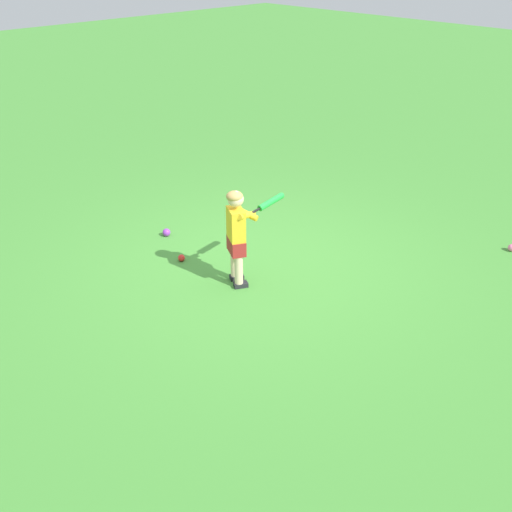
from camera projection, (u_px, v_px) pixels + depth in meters
The scene contains 5 objects.
ground_plane at pixel (260, 264), 7.15m from camera, with size 40.00×40.00×0.00m, color #479338.
child_batter at pixel (239, 229), 6.48m from camera, with size 0.78×0.33×1.08m.
play_ball_midfield at pixel (512, 248), 7.43m from camera, with size 0.09×0.09×0.09m, color pink.
play_ball_far_right at pixel (166, 232), 7.79m from camera, with size 0.10×0.10×0.10m, color purple.
play_ball_by_bucket at pixel (181, 258), 7.20m from camera, with size 0.08×0.08×0.08m, color red.
Camera 1 is at (4.40, 4.47, 3.44)m, focal length 43.44 mm.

